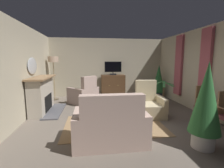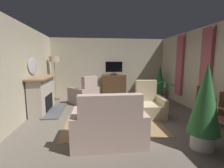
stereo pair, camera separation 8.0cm
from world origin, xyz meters
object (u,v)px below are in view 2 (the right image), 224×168
Objects in this scene: television at (114,68)px; tv_remote at (109,106)px; floor_lamp at (54,63)px; wall_mirror_oval at (33,66)px; side_chair_nearest_door at (205,105)px; folded_newspaper at (112,106)px; coffee_table at (105,108)px; armchair_facing_sofa at (148,105)px; potted_plant_on_hearth_side at (205,103)px; cat at (83,110)px; sofa_floral at (109,127)px; potted_plant_tall_palm_by_window at (164,100)px; potted_plant_small_fern_corner at (160,80)px; armchair_beside_cabinet at (85,95)px; tv_cabinet at (114,86)px; fireplace at (43,95)px.

television is 4.62× the size of tv_remote.
wall_mirror_oval is at bearing -99.11° from floor_lamp.
folded_newspaper is at bearing 167.32° from side_chair_nearest_door.
armchair_facing_sofa reaches higher than coffee_table.
television is 0.46× the size of potted_plant_on_hearth_side.
sofa_floral is at bearing -72.82° from cat.
armchair_facing_sofa reaches higher than potted_plant_tall_palm_by_window.
potted_plant_tall_palm_by_window is at bearing -178.84° from tv_remote.
armchair_facing_sofa is 2.09m from potted_plant_on_hearth_side.
sofa_floral is at bearing 58.16° from tv_remote.
potted_plant_tall_palm_by_window is (2.23, 1.08, -0.12)m from coffee_table.
wall_mirror_oval reaches higher than side_chair_nearest_door.
television is 0.73× the size of armchair_facing_sofa.
potted_plant_tall_palm_by_window reaches higher than coffee_table.
potted_plant_small_fern_corner reaches higher than folded_newspaper.
coffee_table is 6.18× the size of tv_remote.
sofa_floral is (-0.13, -1.29, -0.08)m from tv_remote.
cat is at bearing 157.57° from side_chair_nearest_door.
potted_plant_small_fern_corner is at bearing 49.43° from folded_newspaper.
potted_plant_small_fern_corner is 2.22× the size of cat.
coffee_table is at bearing -136.04° from potted_plant_small_fern_corner.
television is at bearing 37.11° from armchair_beside_cabinet.
television reaches higher than folded_newspaper.
tv_cabinet is 4.93m from potted_plant_on_hearth_side.
armchair_facing_sofa is at bearing -12.58° from wall_mirror_oval.
potted_plant_small_fern_corner is at bearing 18.08° from fireplace.
sofa_floral is at bearing -124.88° from potted_plant_small_fern_corner.
coffee_table is 0.12m from tv_remote.
floor_lamp reaches higher than sofa_floral.
armchair_beside_cabinet reaches higher than tv_cabinet.
tv_cabinet is at bearing 128.53° from potted_plant_tall_palm_by_window.
wall_mirror_oval is 2.76m from coffee_table.
armchair_facing_sofa is 1.58× the size of cat.
armchair_beside_cabinet is at bearing -170.36° from potted_plant_small_fern_corner.
tv_cabinet is at bearing 167.00° from potted_plant_small_fern_corner.
television is 1.14× the size of cat.
sofa_floral is 0.87× the size of potted_plant_on_hearth_side.
tv_cabinet is 2.91m from armchair_facing_sofa.
wall_mirror_oval reaches higher than potted_plant_small_fern_corner.
potted_plant_tall_palm_by_window is (4.24, 0.01, -0.31)m from fireplace.
tv_cabinet is 0.88m from television.
armchair_beside_cabinet is at bearing 90.24° from cat.
fireplace is 2.18× the size of television.
potted_plant_small_fern_corner is at bearing 89.12° from side_chair_nearest_door.
wall_mirror_oval reaches higher than television.
side_chair_nearest_door is at bearing -22.43° from cat.
armchair_facing_sofa is at bearing -41.02° from armchair_beside_cabinet.
wall_mirror_oval is at bearing 167.42° from armchair_facing_sofa.
coffee_table is 0.62× the size of potted_plant_on_hearth_side.
fireplace is 4.94m from side_chair_nearest_door.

